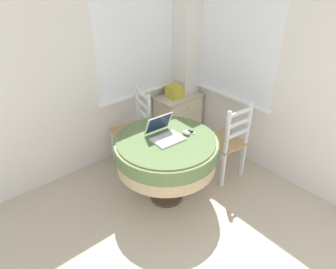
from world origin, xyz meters
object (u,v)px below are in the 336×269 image
dining_chair_near_right_window (227,143)px  corner_cabinet (178,117)px  computer_mouse (186,133)px  storage_box (174,91)px  laptop (165,133)px  round_dining_table (166,151)px  dining_chair_near_back_window (134,130)px  cell_phone (190,132)px

dining_chair_near_right_window → corner_cabinet: dining_chair_near_right_window is taller
computer_mouse → storage_box: bearing=54.6°
computer_mouse → corner_cabinet: bearing=51.6°
laptop → corner_cabinet: bearing=41.4°
corner_cabinet → storage_box: 0.42m
round_dining_table → dining_chair_near_back_window: size_ratio=1.08×
cell_phone → storage_box: storage_box is taller
computer_mouse → cell_phone: size_ratio=0.69×
round_dining_table → corner_cabinet: round_dining_table is taller
computer_mouse → storage_box: 1.13m
corner_cabinet → dining_chair_near_right_window: bearing=-98.9°
dining_chair_near_back_window → storage_box: bearing=6.8°
dining_chair_near_back_window → computer_mouse: bearing=-84.9°
computer_mouse → storage_box: (0.65, 0.92, -0.03)m
laptop → dining_chair_near_right_window: 0.86m
round_dining_table → corner_cabinet: size_ratio=1.57×
computer_mouse → cell_phone: computer_mouse is taller
cell_phone → dining_chair_near_right_window: dining_chair_near_right_window is taller
computer_mouse → dining_chair_near_back_window: 0.89m
dining_chair_near_back_window → corner_cabinet: dining_chair_near_back_window is taller
computer_mouse → corner_cabinet: computer_mouse is taller
laptop → dining_chair_near_back_window: 0.82m
laptop → dining_chair_near_back_window: bearing=80.2°
dining_chair_near_back_window → dining_chair_near_right_window: (0.64, -0.92, 0.00)m
laptop → computer_mouse: 0.23m
corner_cabinet → storage_box: bearing=171.2°
cell_phone → dining_chair_near_right_window: 0.60m
dining_chair_near_right_window → laptop: bearing=166.7°
dining_chair_near_right_window → corner_cabinet: bearing=81.1°
round_dining_table → dining_chair_near_back_window: bearing=80.1°
computer_mouse → cell_phone: bearing=6.5°
round_dining_table → computer_mouse: size_ratio=12.01×
laptop → corner_cabinet: laptop is taller
computer_mouse → dining_chair_near_right_window: (0.57, -0.08, -0.31)m
round_dining_table → laptop: size_ratio=3.22×
dining_chair_near_back_window → laptop: bearing=-99.8°
dining_chair_near_right_window → corner_cabinet: size_ratio=1.46×
dining_chair_near_back_window → storage_box: size_ratio=4.84×
laptop → dining_chair_near_right_window: laptop is taller
cell_phone → computer_mouse: bearing=-173.5°
computer_mouse → storage_box: storage_box is taller
cell_phone → dining_chair_near_right_window: bearing=-10.2°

